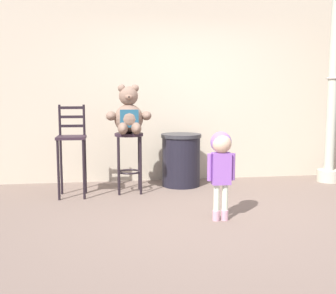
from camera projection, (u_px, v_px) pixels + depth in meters
ground_plane at (214, 217)px, 4.37m from camera, size 24.00×24.00×0.00m
building_wall at (180, 83)px, 6.33m from camera, size 7.47×0.30×3.01m
bar_stool_with_teddy at (129, 151)px, 5.44m from camera, size 0.38×0.38×0.81m
teddy_bear at (129, 115)px, 5.36m from camera, size 0.60×0.54×0.64m
child_walking at (221, 156)px, 4.19m from camera, size 0.30×0.24×0.93m
trash_bin at (181, 160)px, 5.88m from camera, size 0.58×0.58×0.76m
lamppost at (331, 112)px, 6.07m from camera, size 0.34×0.34×2.69m
bar_chair_empty at (72, 144)px, 5.22m from camera, size 0.37×0.37×1.19m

